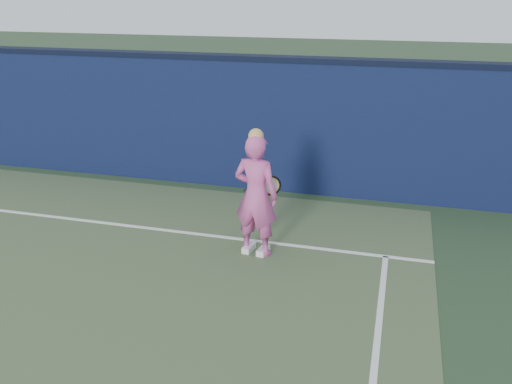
% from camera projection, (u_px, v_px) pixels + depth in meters
% --- Properties ---
extents(backstop_wall, '(24.00, 0.40, 2.50)m').
position_uv_depth(backstop_wall, '(157.00, 119.00, 11.12)').
color(backstop_wall, '#0C1936').
rests_on(backstop_wall, ground).
extents(wall_cap, '(24.00, 0.42, 0.10)m').
position_uv_depth(wall_cap, '(153.00, 55.00, 10.65)').
color(wall_cap, black).
rests_on(wall_cap, backstop_wall).
extents(player, '(0.74, 0.55, 1.94)m').
position_uv_depth(player, '(256.00, 195.00, 7.94)').
color(player, '#CE509C').
rests_on(player, ground).
extents(racket, '(0.60, 0.17, 0.32)m').
position_uv_depth(racket, '(269.00, 186.00, 8.35)').
color(racket, black).
rests_on(racket, ground).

